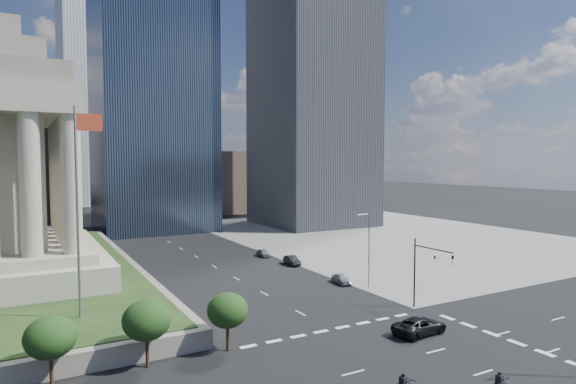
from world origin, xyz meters
TOP-DOWN VIEW (x-y plane):
  - ground at (0.00, 100.00)m, footprint 500.00×500.00m
  - sidewalk_ne at (46.00, 60.00)m, footprint 68.00×90.00m
  - flagpole at (-21.83, 24.00)m, footprint 2.52×0.24m
  - midrise_glass at (2.00, 95.00)m, footprint 26.00×26.00m
  - highrise_ne at (42.00, 85.00)m, footprint 26.00×28.00m
  - building_filler_ne at (32.00, 130.00)m, footprint 20.00×30.00m
  - building_filler_nw at (-30.00, 130.00)m, footprint 24.00×30.00m
  - traffic_signal_ne at (12.50, 13.70)m, footprint 0.30×5.74m
  - street_lamp_north at (13.33, 25.00)m, footprint 2.13×0.22m
  - pickup_truck at (6.86, 8.83)m, footprint 5.99×3.09m
  - parked_sedan_near at (11.50, 28.35)m, footprint 2.16×4.13m
  - parked_sedan_mid at (11.50, 42.15)m, footprint 2.01×4.47m
  - parked_sedan_far at (10.40, 50.52)m, footprint 1.76×3.85m
  - motorcycle_lead at (2.78, -3.09)m, footprint 2.42×1.06m

SIDE VIEW (x-z plane):
  - ground at x=0.00m, z-range 0.00..0.00m
  - sidewalk_ne at x=46.00m, z-range 0.00..0.03m
  - parked_sedan_far at x=10.40m, z-range 0.00..1.28m
  - parked_sedan_near at x=11.50m, z-range 0.00..1.34m
  - parked_sedan_mid at x=11.50m, z-range 0.00..1.42m
  - pickup_truck at x=6.86m, z-range 0.00..1.61m
  - motorcycle_lead at x=2.78m, z-range 0.00..1.75m
  - traffic_signal_ne at x=12.50m, z-range 1.25..9.25m
  - street_lamp_north at x=13.33m, z-range 0.66..10.66m
  - building_filler_ne at x=32.00m, z-range 0.00..20.00m
  - flagpole at x=-21.83m, z-range 3.11..23.11m
  - building_filler_nw at x=-30.00m, z-range 0.00..28.00m
  - midrise_glass at x=2.00m, z-range 0.00..60.00m
  - highrise_ne at x=42.00m, z-range 0.00..100.00m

